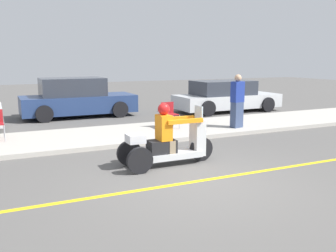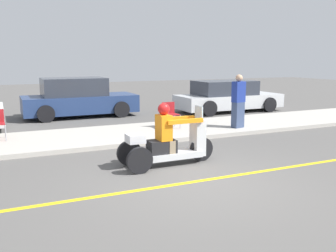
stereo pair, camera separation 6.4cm
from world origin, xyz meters
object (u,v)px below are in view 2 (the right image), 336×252
object	(u,v)px
spectator_end_of_line	(238,102)
parked_car_lot_center	(227,97)
motorcycle_trike	(168,143)
folding_chair_curbside	(170,112)
parked_car_lot_far	(78,99)

from	to	relation	value
spectator_end_of_line	parked_car_lot_center	world-z (taller)	spectator_end_of_line
motorcycle_trike	folding_chair_curbside	size ratio (longest dim) A/B	2.67
motorcycle_trike	spectator_end_of_line	distance (m)	4.52
motorcycle_trike	parked_car_lot_far	distance (m)	7.83
folding_chair_curbside	spectator_end_of_line	bearing A→B (deg)	-23.33
motorcycle_trike	folding_chair_curbside	bearing A→B (deg)	64.75
folding_chair_curbside	parked_car_lot_center	xyz separation A→B (m)	(4.24, 3.11, 0.03)
spectator_end_of_line	motorcycle_trike	bearing A→B (deg)	-144.47
motorcycle_trike	folding_chair_curbside	world-z (taller)	motorcycle_trike
folding_chair_curbside	parked_car_lot_far	xyz separation A→B (m)	(-2.06, 4.33, 0.11)
parked_car_lot_center	parked_car_lot_far	distance (m)	6.41
spectator_end_of_line	parked_car_lot_far	distance (m)	6.61
spectator_end_of_line	folding_chair_curbside	size ratio (longest dim) A/B	2.08
spectator_end_of_line	folding_chair_curbside	bearing A→B (deg)	156.67
motorcycle_trike	spectator_end_of_line	xyz separation A→B (m)	(3.66, 2.62, 0.45)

